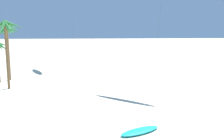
% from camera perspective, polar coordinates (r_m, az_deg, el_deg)
% --- Properties ---
extents(palm_tree_2, '(3.68, 3.53, 8.96)m').
position_cam_1_polar(palm_tree_2, '(48.26, -20.74, 6.91)').
color(palm_tree_2, olive).
rests_on(palm_tree_2, ground).
extents(palm_tree_4, '(4.98, 4.85, 9.85)m').
position_cam_1_polar(palm_tree_4, '(41.95, -21.04, 7.38)').
color(palm_tree_4, brown).
rests_on(palm_tree_4, ground).
extents(grounded_kite_1, '(4.07, 3.02, 0.32)m').
position_cam_1_polar(grounded_kite_1, '(25.14, 5.76, -12.38)').
color(grounded_kite_1, '#19B2B7').
rests_on(grounded_kite_1, ground).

